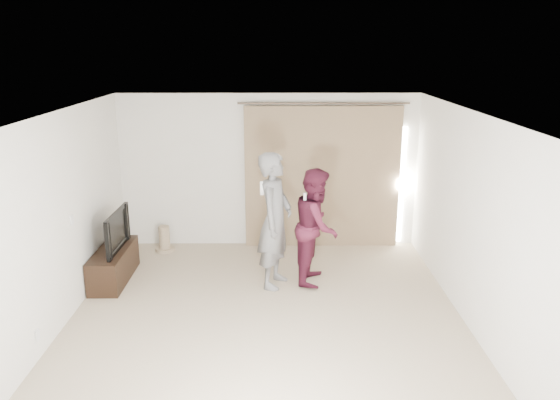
% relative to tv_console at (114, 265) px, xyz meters
% --- Properties ---
extents(floor, '(5.50, 5.50, 0.00)m').
position_rel_tv_console_xyz_m(floor, '(2.27, -1.22, -0.24)').
color(floor, tan).
rests_on(floor, ground).
extents(wall_back, '(5.00, 0.04, 2.60)m').
position_rel_tv_console_xyz_m(wall_back, '(2.27, 1.53, 1.06)').
color(wall_back, white).
rests_on(wall_back, ground).
extents(wall_left, '(0.04, 5.50, 2.60)m').
position_rel_tv_console_xyz_m(wall_left, '(-0.23, -1.22, 1.06)').
color(wall_left, white).
rests_on(wall_left, ground).
extents(ceiling, '(5.00, 5.50, 0.01)m').
position_rel_tv_console_xyz_m(ceiling, '(2.27, -1.22, 2.36)').
color(ceiling, silver).
rests_on(ceiling, wall_back).
extents(curtain, '(2.80, 0.11, 2.46)m').
position_rel_tv_console_xyz_m(curtain, '(3.18, 1.46, 0.96)').
color(curtain, tan).
rests_on(curtain, ground).
extents(tv_console, '(0.43, 1.25, 0.48)m').
position_rel_tv_console_xyz_m(tv_console, '(0.00, 0.00, 0.00)').
color(tv_console, black).
rests_on(tv_console, ground).
extents(tv, '(0.15, 1.01, 0.58)m').
position_rel_tv_console_xyz_m(tv, '(0.00, 0.00, 0.53)').
color(tv, black).
rests_on(tv, tv_console).
extents(scratching_post, '(0.33, 0.33, 0.43)m').
position_rel_tv_console_xyz_m(scratching_post, '(0.51, 1.18, -0.07)').
color(scratching_post, tan).
rests_on(scratching_post, ground).
extents(person_man, '(0.66, 0.82, 1.95)m').
position_rel_tv_console_xyz_m(person_man, '(2.38, -0.16, 0.73)').
color(person_man, slate).
rests_on(person_man, ground).
extents(person_woman, '(0.79, 0.93, 1.69)m').
position_rel_tv_console_xyz_m(person_woman, '(2.98, -0.02, 0.60)').
color(person_woman, '#4E172A').
rests_on(person_woman, ground).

